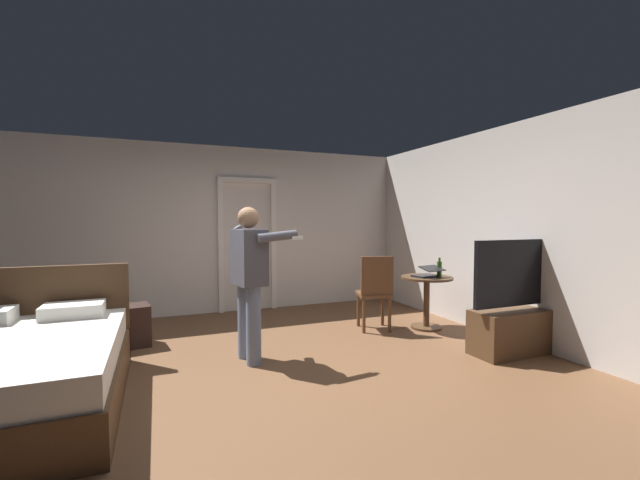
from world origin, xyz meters
name	(u,v)px	position (x,y,z in m)	size (l,w,h in m)	color
ground_plane	(264,373)	(0.00, 0.00, 0.00)	(6.64, 6.64, 0.00)	brown
wall_back	(220,230)	(0.00, 2.79, 1.31)	(6.28, 0.12, 2.61)	silver
wall_right	(508,232)	(3.08, 0.00, 1.31)	(0.12, 5.70, 2.61)	silver
doorway_frame	(248,235)	(0.43, 2.71, 1.22)	(0.93, 0.08, 2.13)	white
bed	(4,374)	(-2.00, -0.04, 0.30)	(1.60, 2.00, 1.02)	#4C331E
tv_flatscreen	(517,319)	(2.72, -0.48, 0.37)	(1.24, 0.40, 1.25)	#4C331E
side_table	(427,293)	(2.42, 0.72, 0.48)	(0.68, 0.68, 0.70)	#4C331E
laptop	(428,273)	(2.40, 0.68, 0.75)	(0.38, 0.38, 0.16)	black
bottle_on_table	(439,269)	(2.56, 0.64, 0.81)	(0.06, 0.06, 0.26)	#2E5612
wooden_chair	(375,290)	(1.72, 0.88, 0.54)	(0.52, 0.52, 0.99)	brown
person_blue_shirt	(250,273)	(-0.05, 0.38, 0.92)	(0.68, 0.62, 1.59)	slate
suitcase_dark	(127,326)	(-1.26, 1.39, 0.24)	(0.47, 0.37, 0.47)	black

